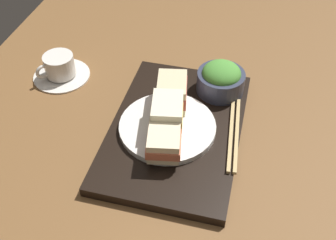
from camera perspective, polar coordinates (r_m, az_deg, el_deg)
ground_plane at (r=88.27cm, az=0.22°, el=-0.79°), size 140.00×100.00×3.00cm
serving_tray at (r=83.88cm, az=1.14°, el=-1.34°), size 39.00×26.12×2.13cm
sandwich_plate at (r=82.09cm, az=-0.07°, el=-0.94°), size 19.55×19.55×1.24cm
sandwich_near at (r=75.53cm, az=-0.54°, el=-2.89°), size 9.34×7.74×4.60cm
sandwich_middle at (r=79.52cm, az=-0.08°, el=0.90°), size 9.02×7.43×6.07cm
sandwich_far at (r=84.31cm, az=0.34°, el=3.93°), size 9.08×7.49×6.05cm
salad_bowl at (r=89.96cm, az=7.41°, el=5.74°), size 10.45×10.45×7.04cm
chopsticks_pair at (r=82.22cm, az=9.20°, el=-1.86°), size 20.24×3.61×0.70cm
coffee_cup at (r=100.41cm, az=-14.90°, el=7.00°), size 13.43×13.43×5.84cm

